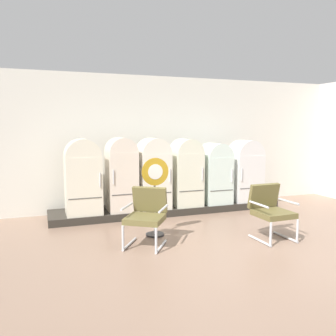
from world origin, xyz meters
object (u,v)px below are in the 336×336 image
(refrigerator_4, at_px, (215,171))
(refrigerator_2, at_px, (153,171))
(armchair_left, at_px, (146,213))
(sign_stand, at_px, (155,198))
(refrigerator_3, at_px, (186,170))
(armchair_right, at_px, (270,209))
(refrigerator_0, at_px, (83,175))
(refrigerator_5, at_px, (246,169))
(refrigerator_1, at_px, (121,172))

(refrigerator_4, bearing_deg, refrigerator_2, -179.27)
(armchair_left, bearing_deg, refrigerator_4, 40.44)
(sign_stand, bearing_deg, refrigerator_2, 73.44)
(refrigerator_3, height_order, sign_stand, refrigerator_3)
(armchair_right, bearing_deg, armchair_left, 168.99)
(refrigerator_4, xyz_separation_m, armchair_right, (-0.13, -2.26, -0.36))
(refrigerator_0, bearing_deg, sign_stand, -53.71)
(refrigerator_3, relative_size, refrigerator_5, 1.04)
(refrigerator_2, bearing_deg, refrigerator_1, 179.43)
(refrigerator_3, xyz_separation_m, refrigerator_5, (1.50, -0.01, -0.03))
(refrigerator_4, height_order, sign_stand, refrigerator_4)
(armchair_right, bearing_deg, sign_stand, 155.41)
(refrigerator_5, xyz_separation_m, sign_stand, (-2.68, -1.41, -0.22))
(refrigerator_3, bearing_deg, refrigerator_0, 179.80)
(refrigerator_1, bearing_deg, refrigerator_5, -0.53)
(refrigerator_0, bearing_deg, armchair_left, -67.26)
(refrigerator_4, height_order, refrigerator_5, refrigerator_5)
(refrigerator_1, distance_m, refrigerator_3, 1.45)
(refrigerator_2, distance_m, refrigerator_5, 2.26)
(refrigerator_3, xyz_separation_m, sign_stand, (-1.18, -1.42, -0.26))
(refrigerator_3, xyz_separation_m, armchair_right, (0.60, -2.23, -0.42))
(refrigerator_0, bearing_deg, refrigerator_1, 0.37)
(refrigerator_3, bearing_deg, refrigerator_2, 179.54)
(refrigerator_3, distance_m, refrigerator_5, 1.50)
(refrigerator_1, distance_m, refrigerator_2, 0.69)
(refrigerator_2, bearing_deg, armchair_left, -110.87)
(refrigerator_4, relative_size, armchair_left, 1.49)
(refrigerator_3, xyz_separation_m, refrigerator_4, (0.72, 0.02, -0.06))
(refrigerator_0, relative_size, armchair_left, 1.64)
(refrigerator_0, distance_m, refrigerator_3, 2.23)
(refrigerator_2, distance_m, sign_stand, 1.51)
(armchair_left, height_order, armchair_right, same)
(refrigerator_1, distance_m, refrigerator_5, 2.95)
(armchair_left, bearing_deg, refrigerator_2, 69.13)
(refrigerator_5, bearing_deg, armchair_right, -112.20)
(refrigerator_1, xyz_separation_m, armchair_left, (-0.01, -1.85, -0.44))
(refrigerator_4, bearing_deg, refrigerator_0, -179.67)
(refrigerator_2, height_order, sign_stand, refrigerator_2)
(armchair_right, height_order, sign_stand, sign_stand)
(refrigerator_2, relative_size, refrigerator_5, 1.05)
(refrigerator_5, distance_m, armchair_right, 2.43)
(refrigerator_2, relative_size, sign_stand, 1.10)
(refrigerator_3, distance_m, refrigerator_4, 0.73)
(refrigerator_0, relative_size, refrigerator_1, 0.99)
(armchair_right, xyz_separation_m, sign_stand, (-1.77, 0.81, 0.16))
(sign_stand, bearing_deg, refrigerator_0, 126.29)
(refrigerator_4, distance_m, armchair_right, 2.29)
(refrigerator_2, relative_size, refrigerator_4, 1.10)
(refrigerator_3, distance_m, sign_stand, 1.86)
(sign_stand, bearing_deg, armchair_left, -123.89)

